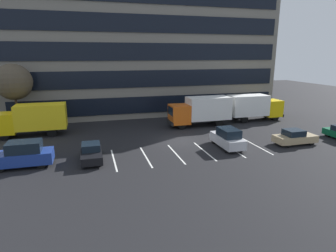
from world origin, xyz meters
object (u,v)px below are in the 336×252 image
at_px(sedan_tan, 295,137).
at_px(sedan_black, 91,153).
at_px(box_truck_yellow, 254,106).
at_px(bare_tree, 13,82).
at_px(suv_navy, 23,155).
at_px(suv_silver, 228,138).
at_px(box_truck_orange, 201,110).
at_px(box_truck_yellow_all, 32,118).

height_order(sedan_tan, sedan_black, sedan_tan).
distance_m(box_truck_yellow, bare_tree, 30.30).
height_order(sedan_black, suv_navy, suv_navy).
xyz_separation_m(suv_silver, bare_tree, (-20.98, 12.79, 4.80)).
bearing_deg(box_truck_orange, suv_navy, -155.09).
relative_size(suv_navy, suv_silver, 1.08).
relative_size(suv_silver, bare_tree, 0.54).
height_order(sedan_tan, bare_tree, bare_tree).
relative_size(box_truck_yellow_all, suv_navy, 1.64).
bearing_deg(suv_silver, sedan_black, -179.90).
distance_m(box_truck_yellow, sedan_black, 23.83).
xyz_separation_m(box_truck_yellow_all, sedan_black, (6.05, -9.60, -1.28)).
distance_m(box_truck_orange, box_truck_yellow_all, 19.67).
relative_size(sedan_black, suv_navy, 0.89).
bearing_deg(box_truck_yellow_all, sedan_black, -57.77).
xyz_separation_m(box_truck_yellow, sedan_black, (-21.74, -9.67, -1.29)).
relative_size(sedan_tan, sedan_black, 1.03).
distance_m(suv_navy, bare_tree, 13.90).
bearing_deg(sedan_tan, bare_tree, 153.89).
distance_m(box_truck_yellow, sedan_tan, 10.82).
relative_size(sedan_tan, suv_navy, 0.92).
bearing_deg(suv_navy, box_truck_yellow, 19.57).
xyz_separation_m(box_truck_orange, box_truck_yellow, (8.13, 0.83, -0.07)).
bearing_deg(box_truck_orange, sedan_black, -146.99).
bearing_deg(sedan_black, suv_navy, 179.32).
relative_size(box_truck_orange, suv_navy, 1.70).
bearing_deg(sedan_black, box_truck_orange, 33.01).
bearing_deg(sedan_black, suv_silver, 0.10).
bearing_deg(bare_tree, sedan_tan, -26.11).
relative_size(box_truck_yellow_all, box_truck_yellow, 1.00).
distance_m(box_truck_yellow_all, suv_silver, 21.19).
xyz_separation_m(box_truck_yellow_all, box_truck_yellow, (27.79, 0.07, 0.00)).
bearing_deg(box_truck_orange, bare_tree, 169.65).
bearing_deg(suv_silver, box_truck_orange, 84.93).
bearing_deg(sedan_tan, suv_navy, 177.80).
bearing_deg(box_truck_yellow_all, suv_silver, -26.91).
distance_m(box_truck_yellow_all, box_truck_yellow, 27.79).
height_order(box_truck_yellow, sedan_black, box_truck_yellow).
bearing_deg(suv_silver, suv_navy, 179.87).
height_order(box_truck_orange, box_truck_yellow_all, box_truck_orange).
height_order(box_truck_orange, suv_silver, box_truck_orange).
distance_m(box_truck_yellow_all, sedan_black, 11.42).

